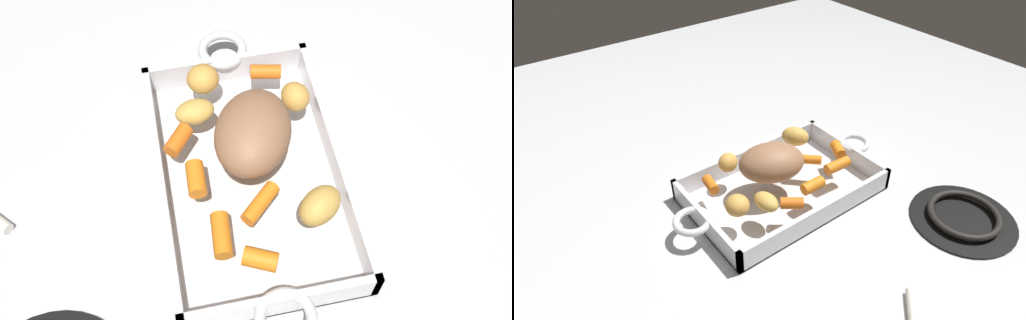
# 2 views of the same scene
# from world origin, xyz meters

# --- Properties ---
(ground_plane) EXTENTS (2.01, 2.01, 0.00)m
(ground_plane) POSITION_xyz_m (0.00, 0.00, 0.00)
(ground_plane) COLOR silver
(roasting_dish) EXTENTS (0.49, 0.24, 0.05)m
(roasting_dish) POSITION_xyz_m (0.00, 0.00, 0.02)
(roasting_dish) COLOR silver
(roasting_dish) RESTS_ON ground_plane
(pork_roast) EXTENTS (0.16, 0.14, 0.07)m
(pork_roast) POSITION_xyz_m (0.02, -0.01, 0.09)
(pork_roast) COLOR #956647
(pork_roast) RESTS_ON roasting_dish
(baby_carrot_northwest) EXTENTS (0.05, 0.02, 0.02)m
(baby_carrot_northwest) POSITION_xyz_m (-0.02, 0.07, 0.06)
(baby_carrot_northwest) COLOR orange
(baby_carrot_northwest) RESTS_ON roasting_dish
(baby_carrot_northeast) EXTENTS (0.06, 0.06, 0.02)m
(baby_carrot_northeast) POSITION_xyz_m (-0.07, -0.00, 0.06)
(baby_carrot_northeast) COLOR orange
(baby_carrot_northeast) RESTS_ON roasting_dish
(baby_carrot_center_left) EXTENTS (0.06, 0.03, 0.02)m
(baby_carrot_center_left) POSITION_xyz_m (-0.10, 0.05, 0.06)
(baby_carrot_center_left) COLOR orange
(baby_carrot_center_left) RESTS_ON roasting_dish
(baby_carrot_center_right) EXTENTS (0.04, 0.05, 0.02)m
(baby_carrot_center_right) POSITION_xyz_m (-0.14, 0.02, 0.06)
(baby_carrot_center_right) COLOR orange
(baby_carrot_center_right) RESTS_ON roasting_dish
(baby_carrot_long) EXTENTS (0.05, 0.04, 0.02)m
(baby_carrot_long) POSITION_xyz_m (0.05, 0.09, 0.06)
(baby_carrot_long) COLOR orange
(baby_carrot_long) RESTS_ON roasting_dish
(baby_carrot_southeast) EXTENTS (0.03, 0.05, 0.02)m
(baby_carrot_southeast) POSITION_xyz_m (0.14, -0.05, 0.06)
(baby_carrot_southeast) COLOR orange
(baby_carrot_southeast) RESTS_ON roasting_dish
(potato_near_roast) EXTENTS (0.05, 0.05, 0.04)m
(potato_near_roast) POSITION_xyz_m (0.13, 0.04, 0.07)
(potato_near_roast) COLOR gold
(potato_near_roast) RESTS_ON roasting_dish
(potato_whole) EXTENTS (0.05, 0.05, 0.04)m
(potato_whole) POSITION_xyz_m (0.08, -0.08, 0.07)
(potato_whole) COLOR gold
(potato_whole) RESTS_ON roasting_dish
(potato_halved) EXTENTS (0.04, 0.06, 0.03)m
(potato_halved) POSITION_xyz_m (0.08, 0.06, 0.06)
(potato_halved) COLOR gold
(potato_halved) RESTS_ON roasting_dish
(potato_golden_small) EXTENTS (0.07, 0.07, 0.04)m
(potato_golden_small) POSITION_xyz_m (-0.09, -0.07, 0.07)
(potato_golden_small) COLOR gold
(potato_golden_small) RESTS_ON roasting_dish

